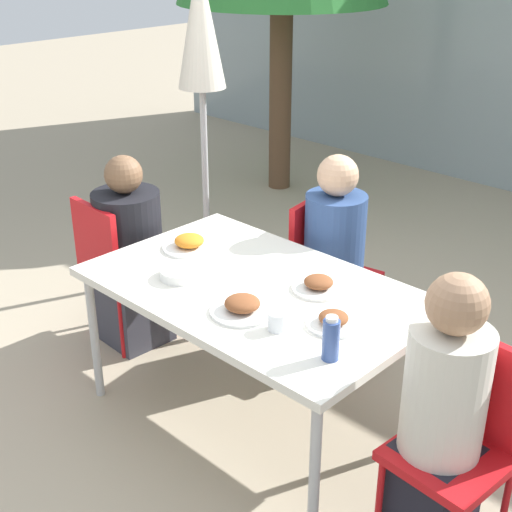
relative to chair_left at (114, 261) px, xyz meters
name	(u,v)px	position (x,y,z in m)	size (l,w,h in m)	color
ground_plane	(256,417)	(1.09, 0.03, -0.52)	(24.00, 24.00, 0.00)	tan
dining_table	(256,295)	(1.09, 0.03, 0.17)	(1.57, 0.98, 0.74)	silver
chair_left	(114,261)	(0.00, 0.00, 0.00)	(0.42, 0.42, 0.88)	red
person_left	(130,259)	(0.05, 0.08, 0.00)	(0.38, 0.38, 1.13)	#383842
chair_right	(463,432)	(2.18, 0.03, 0.00)	(0.43, 0.43, 0.88)	red
person_right	(441,423)	(2.12, -0.05, 0.05)	(0.31, 0.31, 1.19)	black
chair_far	(325,263)	(0.88, 0.81, 0.00)	(0.46, 0.46, 0.88)	red
person_far	(333,263)	(0.96, 0.78, 0.04)	(0.34, 0.34, 1.18)	#473D33
closed_umbrella	(201,48)	(-0.32, 1.00, 1.03)	(0.36, 0.36, 2.11)	#333333
plate_0	(318,285)	(1.32, 0.20, 0.25)	(0.24, 0.24, 0.07)	white
plate_1	(242,307)	(1.22, -0.19, 0.25)	(0.28, 0.28, 0.08)	white
plate_2	(189,243)	(0.56, 0.09, 0.25)	(0.27, 0.27, 0.07)	white
plate_3	(333,321)	(1.57, 0.00, 0.25)	(0.23, 0.23, 0.06)	white
bottle	(331,339)	(1.71, -0.21, 0.31)	(0.07, 0.07, 0.18)	#334C8E
drinking_cup	(278,321)	(1.42, -0.19, 0.26)	(0.08, 0.08, 0.08)	white
salad_bowl	(181,273)	(0.77, -0.15, 0.25)	(0.19, 0.19, 0.05)	white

